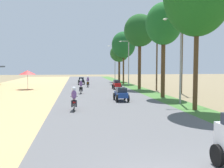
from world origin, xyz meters
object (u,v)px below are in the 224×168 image
object	(u,v)px
median_tree_third	(140,31)
streetlamp_mid	(129,59)
median_tree_second	(164,24)
motorbike_ahead_second	(81,87)
median_tree_fourth	(123,45)
median_tree_fifth	(119,54)
streetlamp_near	(181,54)
vendor_umbrella	(27,72)
utility_pole_near	(182,51)
streetlamp_far	(115,60)
motorbike_foreground_rider	(74,99)
car_sedan_blue	(121,93)
utility_pole_far	(157,53)
car_sedan_black	(81,80)
car_hatchback_red	(117,84)
motorbike_ahead_third	(88,82)

from	to	relation	value
median_tree_third	streetlamp_mid	bearing A→B (deg)	90.29
median_tree_second	motorbike_ahead_second	size ratio (longest dim) A/B	5.19
median_tree_fourth	median_tree_fifth	world-z (taller)	median_tree_fourth
median_tree_second	streetlamp_near	bearing A→B (deg)	-90.81
vendor_umbrella	utility_pole_near	size ratio (longest dim) A/B	0.27
streetlamp_far	motorbike_ahead_second	size ratio (longest dim) A/B	4.27
median_tree_fourth	utility_pole_near	xyz separation A→B (m)	(3.71, -16.32, -1.91)
median_tree_second	motorbike_ahead_second	xyz separation A→B (m)	(-8.05, 4.29, -6.39)
vendor_umbrella	motorbike_foreground_rider	world-z (taller)	vendor_umbrella
median_tree_second	car_sedan_blue	xyz separation A→B (m)	(-4.66, -2.37, -6.50)
utility_pole_near	utility_pole_far	distance (m)	4.53
streetlamp_far	motorbike_foreground_rider	world-z (taller)	streetlamp_far
median_tree_second	median_tree_fifth	world-z (taller)	median_tree_second
median_tree_fourth	car_sedan_black	bearing A→B (deg)	-175.72
median_tree_fourth	car_hatchback_red	size ratio (longest dim) A/B	4.53
streetlamp_far	car_sedan_blue	size ratio (longest dim) A/B	3.40
streetlamp_far	car_hatchback_red	size ratio (longest dim) A/B	3.84
vendor_umbrella	median_tree_fourth	distance (m)	17.63
median_tree_second	motorbike_ahead_third	world-z (taller)	median_tree_second
car_hatchback_red	motorbike_ahead_second	distance (m)	6.97
car_hatchback_red	median_tree_third	bearing A→B (deg)	2.83
utility_pole_near	streetlamp_mid	bearing A→B (deg)	104.50
vendor_umbrella	median_tree_second	world-z (taller)	median_tree_second
streetlamp_near	utility_pole_near	size ratio (longest dim) A/B	0.75
median_tree_third	streetlamp_near	distance (m)	14.40
motorbike_ahead_second	motorbike_ahead_third	world-z (taller)	same
median_tree_fifth	streetlamp_far	world-z (taller)	streetlamp_far
median_tree_fourth	utility_pole_far	distance (m)	12.42
streetlamp_mid	car_hatchback_red	xyz separation A→B (m)	(-3.12, -7.24, -3.53)
median_tree_fifth	median_tree_third	bearing A→B (deg)	-89.64
utility_pole_near	motorbike_ahead_third	size ratio (longest dim) A/B	5.25
median_tree_second	median_tree_third	xyz separation A→B (m)	(-0.03, 9.43, 0.63)
utility_pole_near	median_tree_fourth	bearing A→B (deg)	102.79
vendor_umbrella	streetlamp_mid	distance (m)	16.08
median_tree_second	car_sedan_black	size ratio (longest dim) A/B	4.13
median_tree_fifth	car_sedan_blue	xyz separation A→B (m)	(-4.53, -27.66, -4.87)
median_tree_third	motorbike_foreground_rider	bearing A→B (deg)	-118.35
car_hatchback_red	median_tree_fifth	bearing A→B (deg)	79.18
median_tree_second	median_tree_third	size ratio (longest dim) A/B	0.93
median_tree_second	car_hatchback_red	world-z (taller)	median_tree_second
streetlamp_near	car_sedan_black	bearing A→B (deg)	108.00
median_tree_second	median_tree_fifth	bearing A→B (deg)	90.29
car_hatchback_red	motorbike_ahead_third	bearing A→B (deg)	133.13
car_sedan_blue	motorbike_ahead_third	xyz separation A→B (m)	(-2.20, 15.56, 0.11)
streetlamp_far	car_sedan_black	world-z (taller)	streetlamp_far
median_tree_fifth	streetlamp_mid	xyz separation A→B (m)	(0.06, -8.77, -1.33)
median_tree_fourth	streetlamp_mid	size ratio (longest dim) A/B	1.25
car_sedan_blue	motorbike_ahead_second	bearing A→B (deg)	117.01
car_hatchback_red	car_sedan_black	world-z (taller)	car_hatchback_red
streetlamp_far	car_sedan_black	xyz separation A→B (m)	(-7.65, -12.17, -3.76)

